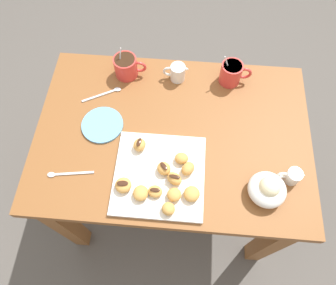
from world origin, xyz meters
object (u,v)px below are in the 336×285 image
at_px(coffee_mug_red_right, 232,73).
at_px(chocolate_sauce_pitcher, 293,176).
at_px(beignet_10, 123,185).
at_px(beignet_2, 141,193).
at_px(beignet_8, 164,169).
at_px(ice_cream_bowl, 268,189).
at_px(dining_table, 172,150).
at_px(beignet_9, 181,158).
at_px(saucer_sky_left, 102,125).
at_px(beignet_6, 155,191).
at_px(cream_pitcher_white, 178,72).
at_px(beignet_4, 139,145).
at_px(beignet_7, 188,169).
at_px(pastry_plate_square, 159,175).
at_px(beignet_5, 168,209).
at_px(beignet_0, 174,179).
at_px(beignet_1, 192,194).
at_px(beignet_3, 174,195).
at_px(coffee_mug_red_left, 126,66).

xyz_separation_m(coffee_mug_red_right, chocolate_sauce_pitcher, (0.21, -0.42, -0.02)).
bearing_deg(beignet_10, chocolate_sauce_pitcher, 8.20).
height_order(beignet_2, beignet_8, beignet_8).
bearing_deg(ice_cream_bowl, dining_table, 147.79).
relative_size(coffee_mug_red_right, beignet_9, 2.98).
distance_m(saucer_sky_left, beignet_6, 0.34).
bearing_deg(cream_pitcher_white, beignet_10, -107.16).
relative_size(cream_pitcher_white, beignet_4, 2.09).
relative_size(dining_table, beignet_6, 21.46).
bearing_deg(beignet_10, beignet_6, -5.96).
distance_m(chocolate_sauce_pitcher, beignet_7, 0.36).
distance_m(pastry_plate_square, beignet_9, 0.10).
bearing_deg(beignet_10, beignet_5, -23.08).
distance_m(beignet_0, beignet_7, 0.06).
xyz_separation_m(chocolate_sauce_pitcher, beignet_0, (-0.40, -0.05, 0.00)).
height_order(ice_cream_bowl, beignet_1, ice_cream_bowl).
height_order(beignet_7, beignet_8, same).
bearing_deg(beignet_3, pastry_plate_square, 127.19).
relative_size(cream_pitcher_white, beignet_6, 2.16).
distance_m(beignet_6, beignet_7, 0.14).
xyz_separation_m(beignet_6, beignet_9, (0.08, 0.13, 0.00)).
bearing_deg(cream_pitcher_white, ice_cream_bowl, -54.87).
height_order(saucer_sky_left, beignet_3, beignet_3).
bearing_deg(pastry_plate_square, beignet_9, 38.67).
xyz_separation_m(beignet_3, beignet_8, (-0.04, 0.09, 0.00)).
bearing_deg(beignet_6, pastry_plate_square, 84.07).
bearing_deg(beignet_0, coffee_mug_red_left, 116.55).
xyz_separation_m(beignet_0, beignet_3, (0.00, -0.06, -0.00)).
height_order(ice_cream_bowl, beignet_2, ice_cream_bowl).
bearing_deg(beignet_6, dining_table, 80.62).
height_order(beignet_6, beignet_7, beignet_7).
xyz_separation_m(ice_cream_bowl, beignet_0, (-0.31, 0.01, -0.01)).
relative_size(dining_table, beignet_5, 23.04).
height_order(beignet_2, beignet_7, beignet_7).
bearing_deg(coffee_mug_red_left, dining_table, -51.58).
distance_m(dining_table, beignet_8, 0.25).
height_order(pastry_plate_square, beignet_7, beignet_7).
bearing_deg(beignet_4, beignet_1, -40.29).
bearing_deg(coffee_mug_red_right, beignet_8, -118.63).
distance_m(beignet_5, beignet_8, 0.14).
bearing_deg(beignet_10, beignet_4, 76.99).
bearing_deg(pastry_plate_square, ice_cream_bowl, -5.06).
height_order(beignet_4, beignet_9, beignet_4).
height_order(pastry_plate_square, cream_pitcher_white, cream_pitcher_white).
bearing_deg(beignet_5, beignet_4, 118.86).
height_order(beignet_5, beignet_8, beignet_8).
height_order(chocolate_sauce_pitcher, beignet_4, chocolate_sauce_pitcher).
xyz_separation_m(dining_table, saucer_sky_left, (-0.27, 0.01, 0.15)).
distance_m(chocolate_sauce_pitcher, beignet_4, 0.54).
bearing_deg(beignet_6, beignet_8, 75.09).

